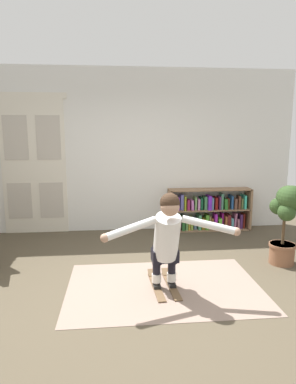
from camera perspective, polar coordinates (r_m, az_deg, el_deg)
The scene contains 8 objects.
ground_plane at distance 3.92m, azimuth -1.12°, elevation -17.08°, with size 7.20×7.20×0.00m, color #4C4332.
back_wall at distance 6.09m, azimuth -3.14°, elevation 6.98°, with size 6.00×0.10×2.90m, color silver.
double_door at distance 6.20m, azimuth -18.86°, elevation 4.47°, with size 1.22×0.05×2.45m.
rug at distance 4.08m, azimuth 2.74°, elevation -15.86°, with size 2.25×1.52×0.01m, color gray.
bookshelf at distance 6.28m, azimuth 10.19°, elevation -3.32°, with size 1.52×0.30×0.77m.
potted_plant at distance 4.87m, azimuth 22.51°, elevation -3.63°, with size 0.39×0.45×1.11m.
skis_pair at distance 4.10m, azimuth 2.65°, elevation -15.43°, with size 0.31×0.76×0.07m.
person_skier at distance 3.70m, azimuth 3.29°, elevation -7.39°, with size 1.46×0.59×1.10m.
Camera 1 is at (-0.27, -3.47, 1.81)m, focal length 31.31 mm.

